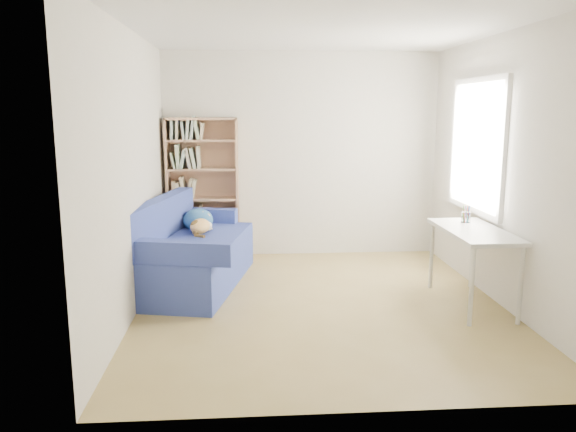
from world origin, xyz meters
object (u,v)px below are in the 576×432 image
(sofa, at_px, (190,252))
(pen_cup, at_px, (466,216))
(desk, at_px, (474,237))
(bookshelf, at_px, (203,195))

(sofa, relative_size, pen_cup, 11.71)
(sofa, xyz_separation_m, desk, (2.78, -0.86, 0.32))
(desk, xyz_separation_m, pen_cup, (0.05, 0.35, 0.14))
(bookshelf, bearing_deg, sofa, -93.59)
(sofa, bearing_deg, desk, -5.20)
(bookshelf, height_order, pen_cup, bookshelf)
(sofa, xyz_separation_m, bookshelf, (0.07, 1.09, 0.47))
(pen_cup, bearing_deg, sofa, 169.79)
(sofa, relative_size, desk, 1.77)
(sofa, height_order, pen_cup, sofa)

